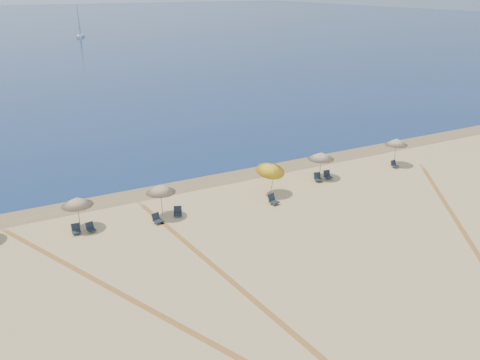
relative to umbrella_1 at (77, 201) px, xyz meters
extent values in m
plane|color=#0C2151|center=(11.81, 204.87, -1.96)|extent=(500.00, 500.00, 0.00)
plane|color=olive|center=(11.81, 3.87, -1.96)|extent=(500.00, 500.00, 0.00)
cylinder|color=gray|center=(0.00, 0.00, -0.91)|extent=(0.05, 0.05, 2.12)
cone|color=#F3E2C3|center=(0.00, 0.00, 0.00)|extent=(2.02, 2.02, 0.55)
sphere|color=gray|center=(0.00, 0.00, 0.30)|extent=(0.08, 0.08, 0.08)
cylinder|color=gray|center=(5.39, -0.78, -0.84)|extent=(0.05, 0.05, 2.25)
cone|color=#F3E2C3|center=(5.39, -0.78, 0.13)|extent=(2.01, 2.01, 0.55)
sphere|color=gray|center=(5.39, -0.78, 0.43)|extent=(0.08, 0.08, 0.08)
cylinder|color=gray|center=(13.96, -1.31, -0.80)|extent=(0.05, 0.72, 2.34)
cone|color=yellow|center=(13.96, -1.01, 0.22)|extent=(2.20, 2.26, 1.14)
sphere|color=gray|center=(13.96, -1.01, 0.52)|extent=(0.08, 0.08, 0.08)
cylinder|color=gray|center=(19.42, 0.11, -0.92)|extent=(0.05, 0.05, 2.09)
cone|color=#F3E2C3|center=(19.42, 0.11, -0.02)|extent=(2.19, 2.19, 0.55)
sphere|color=gray|center=(19.42, 0.11, 0.28)|extent=(0.08, 0.08, 0.08)
cylinder|color=gray|center=(27.13, -0.44, -0.82)|extent=(0.05, 0.05, 2.31)
cone|color=#F3E2C3|center=(27.13, -0.44, 0.19)|extent=(1.99, 1.99, 0.55)
sphere|color=gray|center=(27.13, -0.44, 0.49)|extent=(0.08, 0.08, 0.08)
cube|color=black|center=(-0.37, -0.69, -1.79)|extent=(0.58, 0.58, 0.05)
cube|color=black|center=(-0.35, -0.42, -1.56)|extent=(0.55, 0.24, 0.48)
cylinder|color=#A5A5AD|center=(-0.59, -0.87, -1.88)|extent=(0.02, 0.02, 0.18)
cylinder|color=#A5A5AD|center=(-0.16, -0.90, -1.88)|extent=(0.02, 0.02, 0.18)
cube|color=black|center=(0.54, -0.82, -1.80)|extent=(0.58, 0.58, 0.05)
cube|color=black|center=(0.50, -0.57, -1.58)|extent=(0.53, 0.26, 0.45)
cylinder|color=#A5A5AD|center=(0.34, -1.03, -1.89)|extent=(0.02, 0.02, 0.17)
cylinder|color=#A5A5AD|center=(0.74, -0.97, -1.89)|extent=(0.02, 0.02, 0.17)
cube|color=black|center=(4.78, -1.66, -1.79)|extent=(0.67, 0.67, 0.05)
cube|color=black|center=(4.71, -1.40, -1.55)|extent=(0.59, 0.33, 0.49)
cylinder|color=#A5A5AD|center=(4.56, -1.91, -1.88)|extent=(0.02, 0.02, 0.18)
cylinder|color=#A5A5AD|center=(4.99, -1.81, -1.88)|extent=(0.02, 0.02, 0.18)
cube|color=black|center=(6.33, -1.29, -1.79)|extent=(0.72, 0.72, 0.05)
cube|color=black|center=(6.43, -1.04, -1.55)|extent=(0.59, 0.40, 0.49)
cylinder|color=#A5A5AD|center=(6.13, -1.40, -1.88)|extent=(0.02, 0.02, 0.18)
cylinder|color=#A5A5AD|center=(6.53, -1.57, -1.88)|extent=(0.02, 0.02, 0.18)
cube|color=black|center=(13.30, -2.67, -1.77)|extent=(0.75, 0.75, 0.06)
cube|color=black|center=(13.22, -2.38, -1.50)|extent=(0.65, 0.37, 0.55)
cylinder|color=#A5A5AD|center=(13.06, -2.96, -1.87)|extent=(0.03, 0.03, 0.20)
cylinder|color=#A5A5AD|center=(13.53, -2.83, -1.87)|extent=(0.03, 0.03, 0.20)
cube|color=black|center=(18.80, -0.57, -1.78)|extent=(0.67, 0.67, 0.05)
cube|color=black|center=(18.85, -0.28, -1.52)|extent=(0.61, 0.30, 0.52)
cylinder|color=#A5A5AD|center=(18.57, -0.75, -1.87)|extent=(0.03, 0.03, 0.19)
cylinder|color=#A5A5AD|center=(19.03, -0.82, -1.87)|extent=(0.03, 0.03, 0.19)
cube|color=black|center=(19.84, -0.49, -1.78)|extent=(0.64, 0.64, 0.05)
cube|color=black|center=(19.88, -0.21, -1.53)|extent=(0.60, 0.28, 0.51)
cylinder|color=#A5A5AD|center=(19.61, -0.67, -1.87)|extent=(0.03, 0.03, 0.19)
cylinder|color=#A5A5AD|center=(20.07, -0.73, -1.87)|extent=(0.03, 0.03, 0.19)
cube|color=black|center=(26.70, -1.04, -1.80)|extent=(0.53, 0.53, 0.05)
cube|color=black|center=(26.69, -0.79, -1.57)|extent=(0.53, 0.21, 0.47)
cylinder|color=#A5A5AD|center=(26.49, -1.24, -1.88)|extent=(0.02, 0.02, 0.17)
cylinder|color=#A5A5AD|center=(26.91, -1.23, -1.88)|extent=(0.02, 0.02, 0.17)
cube|color=white|center=(24.92, 128.06, -1.62)|extent=(3.53, 6.31, 0.67)
cylinder|color=gray|center=(24.92, 128.06, 2.72)|extent=(0.13, 0.13, 8.93)
plane|color=tan|center=(6.25, -12.26, -1.97)|extent=(30.90, 30.90, 0.00)
plane|color=tan|center=(6.13, -11.16, -1.97)|extent=(30.90, 30.90, 0.00)
plane|color=tan|center=(20.75, -13.78, -1.97)|extent=(38.99, 38.99, 0.00)
plane|color=tan|center=(21.38, -12.88, -1.97)|extent=(38.99, 38.99, 0.00)
plane|color=tan|center=(1.41, -10.72, -1.97)|extent=(37.12, 37.12, 0.00)
plane|color=tan|center=(0.95, -9.72, -1.97)|extent=(37.12, 37.12, 0.00)
camera|label=1|loc=(-4.16, -30.42, 13.01)|focal=36.81mm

